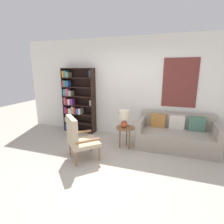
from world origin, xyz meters
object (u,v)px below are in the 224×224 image
(couch, at_px, (176,135))
(side_table, at_px, (125,130))
(bookshelf, at_px, (76,102))
(armchair, at_px, (78,137))
(table_lamp, at_px, (124,117))

(couch, height_order, side_table, couch)
(bookshelf, xyz_separation_m, armchair, (0.95, -1.59, -0.40))
(couch, bearing_deg, side_table, -159.72)
(bookshelf, xyz_separation_m, side_table, (1.73, -0.71, -0.47))
(couch, relative_size, side_table, 3.45)
(armchair, bearing_deg, bookshelf, 120.84)
(side_table, height_order, table_lamp, table_lamp)
(side_table, relative_size, table_lamp, 1.25)
(armchair, relative_size, table_lamp, 2.25)
(bookshelf, height_order, armchair, bookshelf)
(couch, xyz_separation_m, side_table, (-1.15, -0.43, 0.14))
(bookshelf, relative_size, armchair, 2.03)
(bookshelf, relative_size, side_table, 3.67)
(couch, bearing_deg, bookshelf, 174.33)
(bookshelf, xyz_separation_m, couch, (2.88, -0.29, -0.61))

